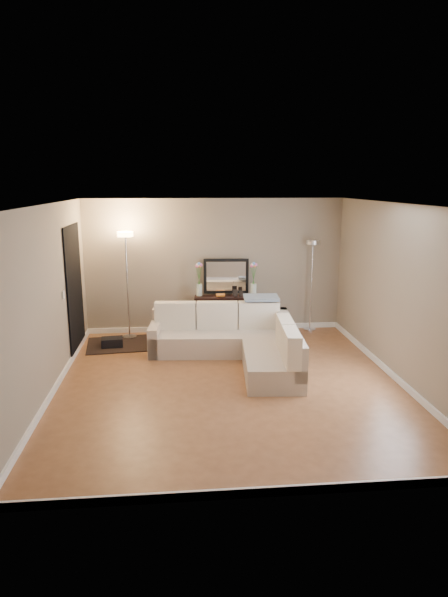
{
  "coord_description": "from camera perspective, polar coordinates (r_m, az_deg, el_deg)",
  "views": [
    {
      "loc": [
        -0.72,
        -6.83,
        2.88
      ],
      "look_at": [
        0.0,
        0.8,
        1.1
      ],
      "focal_mm": 30.0,
      "sensor_mm": 36.0,
      "label": 1
    }
  ],
  "objects": [
    {
      "name": "baseboard_front",
      "position": [
        5.03,
        4.08,
        -21.2
      ],
      "size": [
        5.0,
        0.03,
        0.1
      ],
      "primitive_type": "cube",
      "color": "white",
      "rests_on": "ground"
    },
    {
      "name": "charcoal_rug",
      "position": [
        9.33,
        -11.35,
        -5.11
      ],
      "size": [
        1.42,
        1.13,
        0.02
      ],
      "primitive_type": "cube",
      "rotation": [
        0.0,
        0.0,
        0.11
      ],
      "color": "black",
      "rests_on": "floor"
    },
    {
      "name": "leaning_mirror",
      "position": [
        9.63,
        0.24,
        2.57
      ],
      "size": [
        0.87,
        0.1,
        0.68
      ],
      "color": "black",
      "rests_on": "console_table"
    },
    {
      "name": "baseboard_right",
      "position": [
        8.06,
        18.64,
        -8.2
      ],
      "size": [
        0.03,
        5.5,
        0.1
      ],
      "primitive_type": "cube",
      "color": "white",
      "rests_on": "ground"
    },
    {
      "name": "sectional_sofa",
      "position": [
        8.33,
        1.69,
        -4.88
      ],
      "size": [
        2.46,
        2.49,
        0.85
      ],
      "color": "#C4B29E",
      "rests_on": "floor"
    },
    {
      "name": "throw_blanket",
      "position": [
        8.78,
        4.27,
        0.1
      ],
      "size": [
        0.62,
        0.37,
        0.08
      ],
      "primitive_type": "cube",
      "rotation": [
        0.1,
        0.0,
        -0.03
      ],
      "color": "gray",
      "rests_on": "sectional_sofa"
    },
    {
      "name": "wall_right",
      "position": [
        7.72,
        19.48,
        0.51
      ],
      "size": [
        0.02,
        5.5,
        2.6
      ],
      "primitive_type": "cube",
      "color": "gray",
      "rests_on": "ground"
    },
    {
      "name": "wall_left",
      "position": [
        7.23,
        -19.57,
        -0.31
      ],
      "size": [
        0.02,
        5.5,
        2.6
      ],
      "primitive_type": "cube",
      "color": "gray",
      "rests_on": "ground"
    },
    {
      "name": "black_bag",
      "position": [
        9.22,
        -12.66,
        -5.13
      ],
      "size": [
        0.4,
        0.3,
        0.24
      ],
      "primitive_type": "cube",
      "rotation": [
        0.0,
        0.0,
        0.11
      ],
      "color": "black",
      "rests_on": "charcoal_rug"
    },
    {
      "name": "switch_plate",
      "position": [
        8.06,
        -17.88,
        0.4
      ],
      "size": [
        0.02,
        0.08,
        0.12
      ],
      "primitive_type": "cube",
      "color": "white",
      "rests_on": "ground"
    },
    {
      "name": "console_table",
      "position": [
        9.64,
        -0.17,
        -1.68
      ],
      "size": [
        1.25,
        0.42,
        0.76
      ],
      "color": "black",
      "rests_on": "floor"
    },
    {
      "name": "baseboard_left",
      "position": [
        7.6,
        -18.66,
        -9.51
      ],
      "size": [
        0.03,
        5.5,
        0.1
      ],
      "primitive_type": "cube",
      "color": "white",
      "rests_on": "ground"
    },
    {
      "name": "doorway",
      "position": [
        8.89,
        -16.7,
        0.97
      ],
      "size": [
        0.02,
        1.2,
        2.2
      ],
      "primitive_type": "cube",
      "color": "black",
      "rests_on": "ground"
    },
    {
      "name": "floor_lamp_lit",
      "position": [
        9.38,
        -11.09,
        3.91
      ],
      "size": [
        0.31,
        0.31,
        2.02
      ],
      "color": "silver",
      "rests_on": "floor"
    },
    {
      "name": "table_decor",
      "position": [
        9.51,
        0.25,
        0.48
      ],
      "size": [
        0.52,
        0.13,
        0.12
      ],
      "color": "orange",
      "rests_on": "console_table"
    },
    {
      "name": "ceiling",
      "position": [
        6.87,
        0.64,
        10.78
      ],
      "size": [
        5.0,
        5.5,
        0.01
      ],
      "primitive_type": "cube",
      "color": "white",
      "rests_on": "ground"
    },
    {
      "name": "floor_lamp_unlit",
      "position": [
        9.87,
        10.03,
        3.53
      ],
      "size": [
        0.32,
        0.32,
        1.81
      ],
      "color": "silver",
      "rests_on": "floor"
    },
    {
      "name": "floor",
      "position": [
        7.45,
        0.59,
        -9.71
      ],
      "size": [
        5.0,
        5.5,
        0.01
      ],
      "primitive_type": "cube",
      "color": "brown",
      "rests_on": "ground"
    },
    {
      "name": "wall_back",
      "position": [
        9.75,
        -1.09,
        3.74
      ],
      "size": [
        5.0,
        0.02,
        2.6
      ],
      "primitive_type": "cube",
      "color": "gray",
      "rests_on": "ground"
    },
    {
      "name": "wall_front",
      "position": [
        4.42,
        4.39,
        -7.88
      ],
      "size": [
        5.0,
        0.02,
        2.6
      ],
      "primitive_type": "cube",
      "color": "gray",
      "rests_on": "ground"
    },
    {
      "name": "flower_vase_right",
      "position": [
        9.52,
        3.4,
        1.97
      ],
      "size": [
        0.14,
        0.12,
        0.65
      ],
      "color": "silver",
      "rests_on": "console_table"
    },
    {
      "name": "baseboard_back",
      "position": [
        10.0,
        -1.05,
        -3.37
      ],
      "size": [
        5.0,
        0.03,
        0.1
      ],
      "primitive_type": "cube",
      "color": "white",
      "rests_on": "ground"
    },
    {
      "name": "flower_vase_left",
      "position": [
        9.49,
        -2.87,
        1.94
      ],
      "size": [
        0.14,
        0.12,
        0.65
      ],
      "color": "silver",
      "rests_on": "console_table"
    }
  ]
}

